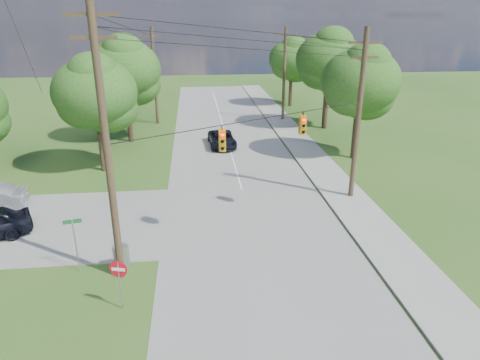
{
  "coord_description": "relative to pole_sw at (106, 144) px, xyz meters",
  "views": [
    {
      "loc": [
        -1.05,
        -16.66,
        11.07
      ],
      "look_at": [
        1.33,
        5.0,
        2.66
      ],
      "focal_mm": 32.0,
      "sensor_mm": 36.0,
      "label": 1
    }
  ],
  "objects": [
    {
      "name": "ground",
      "position": [
        4.6,
        -0.4,
        -6.23
      ],
      "size": [
        140.0,
        140.0,
        0.0
      ],
      "primitive_type": "plane",
      "color": "#2E571D",
      "rests_on": "ground"
    },
    {
      "name": "power_lines",
      "position": [
        6.1,
        11.14,
        2.93
      ],
      "size": [
        13.93,
        29.62,
        4.93
      ],
      "color": "black",
      "rests_on": "ground"
    },
    {
      "name": "pole_north_w",
      "position": [
        -0.4,
        29.6,
        -1.1
      ],
      "size": [
        2.0,
        0.32,
        10.0
      ],
      "color": "#4C3D27",
      "rests_on": "ground"
    },
    {
      "name": "car_main_north",
      "position": [
        5.98,
        20.01,
        -5.53
      ],
      "size": [
        2.47,
        4.89,
        1.33
      ],
      "primitive_type": "imported",
      "rotation": [
        0.0,
        0.0,
        0.06
      ],
      "color": "black",
      "rests_on": "main_road"
    },
    {
      "name": "tree_w_far",
      "position": [
        -4.4,
        32.6,
        0.02
      ],
      "size": [
        6.0,
        6.0,
        8.73
      ],
      "color": "#473323",
      "rests_on": "ground"
    },
    {
      "name": "traffic_signals",
      "position": [
        7.15,
        4.03,
        -0.73
      ],
      "size": [
        4.91,
        3.27,
        1.05
      ],
      "color": "orange",
      "rests_on": "ground"
    },
    {
      "name": "tree_w_mid",
      "position": [
        -2.4,
        22.6,
        0.35
      ],
      "size": [
        6.4,
        6.4,
        9.22
      ],
      "color": "#473323",
      "rests_on": "ground"
    },
    {
      "name": "pole_ne",
      "position": [
        13.5,
        7.6,
        -0.76
      ],
      "size": [
        2.0,
        0.32,
        10.5
      ],
      "color": "#4C3D27",
      "rests_on": "ground"
    },
    {
      "name": "tree_e_mid",
      "position": [
        17.1,
        25.6,
        0.68
      ],
      "size": [
        6.6,
        6.6,
        9.64
      ],
      "color": "#473323",
      "rests_on": "ground"
    },
    {
      "name": "main_road",
      "position": [
        6.6,
        4.6,
        -6.21
      ],
      "size": [
        10.0,
        100.0,
        0.03
      ],
      "primitive_type": "cube",
      "color": "gray",
      "rests_on": "ground"
    },
    {
      "name": "street_name_sign",
      "position": [
        -1.99,
        0.6,
        -4.53
      ],
      "size": [
        0.79,
        0.19,
        2.66
      ],
      "rotation": [
        0.0,
        0.0,
        0.2
      ],
      "color": "#929497",
      "rests_on": "ground"
    },
    {
      "name": "tree_e_far",
      "position": [
        16.1,
        37.6,
        -0.31
      ],
      "size": [
        5.8,
        5.8,
        8.32
      ],
      "color": "#473323",
      "rests_on": "ground"
    },
    {
      "name": "sidewalk_east",
      "position": [
        13.3,
        4.6,
        -6.17
      ],
      "size": [
        2.6,
        100.0,
        0.12
      ],
      "primitive_type": "cube",
      "color": "#98978E",
      "rests_on": "ground"
    },
    {
      "name": "control_cabinet",
      "position": [
        -0.05,
        0.6,
        -5.63
      ],
      "size": [
        0.79,
        0.7,
        1.19
      ],
      "primitive_type": "cube",
      "rotation": [
        0.0,
        0.0,
        0.41
      ],
      "color": "#929497",
      "rests_on": "ground"
    },
    {
      "name": "tree_w_near",
      "position": [
        -3.4,
        14.6,
        -0.3
      ],
      "size": [
        6.0,
        6.0,
        8.4
      ],
      "color": "#473323",
      "rests_on": "ground"
    },
    {
      "name": "tree_e_near",
      "position": [
        16.6,
        15.6,
        0.02
      ],
      "size": [
        6.2,
        6.2,
        8.81
      ],
      "color": "#473323",
      "rests_on": "ground"
    },
    {
      "name": "do_not_enter_sign",
      "position": [
        0.39,
        -2.36,
        -4.61
      ],
      "size": [
        0.72,
        0.21,
        2.2
      ],
      "rotation": [
        0.0,
        0.0,
        -0.23
      ],
      "color": "#929497",
      "rests_on": "ground"
    },
    {
      "name": "pole_north_e",
      "position": [
        13.5,
        29.6,
        -1.1
      ],
      "size": [
        2.0,
        0.32,
        10.0
      ],
      "color": "#4C3D27",
      "rests_on": "ground"
    },
    {
      "name": "pole_sw",
      "position": [
        0.0,
        0.0,
        0.0
      ],
      "size": [
        2.0,
        0.32,
        12.0
      ],
      "color": "#4C3D27",
      "rests_on": "ground"
    }
  ]
}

